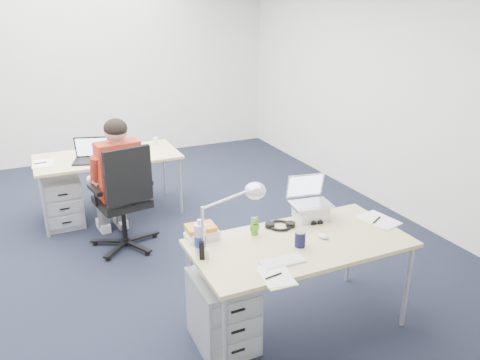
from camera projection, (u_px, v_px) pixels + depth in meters
name	position (u px, v px, depth m)	size (l,w,h in m)	color
floor	(148.00, 255.00, 4.69)	(7.00, 7.00, 0.00)	black
room	(134.00, 83.00, 4.09)	(6.02, 7.02, 2.80)	silver
desk_near	(300.00, 247.00, 3.44)	(1.60, 0.80, 0.73)	tan
desk_far	(108.00, 159.00, 5.40)	(1.60, 0.80, 0.73)	tan
office_chair	(125.00, 219.00, 4.75)	(0.82, 0.82, 1.12)	black
seated_person	(116.00, 181.00, 4.77)	(0.44, 0.76, 1.34)	#A72817
drawer_pedestal_near	(223.00, 311.00, 3.39)	(0.40, 0.50, 0.55)	#9C9EA1
drawer_pedestal_far	(63.00, 201.00, 5.29)	(0.40, 0.50, 0.55)	#9C9EA1
silver_laptop	(311.00, 199.00, 3.73)	(0.32, 0.25, 0.34)	silver
wireless_keyboard	(282.00, 262.00, 3.14)	(0.30, 0.12, 0.01)	white
computer_mouse	(323.00, 236.00, 3.46)	(0.06, 0.09, 0.03)	white
headphones	(280.00, 225.00, 3.64)	(0.24, 0.18, 0.04)	black
can_koozie	(300.00, 238.00, 3.33)	(0.08, 0.08, 0.13)	#13133D
water_bottle	(200.00, 237.00, 3.21)	(0.08, 0.08, 0.26)	silver
bear_figurine	(255.00, 225.00, 3.50)	(0.08, 0.06, 0.15)	#367B20
book_stack	(202.00, 232.00, 3.45)	(0.23, 0.17, 0.10)	silver
cordless_phone	(202.00, 251.00, 3.16)	(0.04, 0.02, 0.13)	black
papers_left	(276.00, 277.00, 2.97)	(0.19, 0.27, 0.01)	#E5E786
papers_right	(379.00, 221.00, 3.74)	(0.21, 0.31, 0.01)	#E5E786
sunglasses	(317.00, 223.00, 3.68)	(0.10, 0.05, 0.02)	black
desk_lamp	(223.00, 219.00, 3.19)	(0.44, 0.16, 0.50)	silver
dark_laptop	(90.00, 150.00, 5.11)	(0.38, 0.36, 0.27)	black
far_cup	(155.00, 141.00, 5.80)	(0.06, 0.06, 0.09)	white
far_papers	(42.00, 164.00, 5.09)	(0.20, 0.29, 0.01)	white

